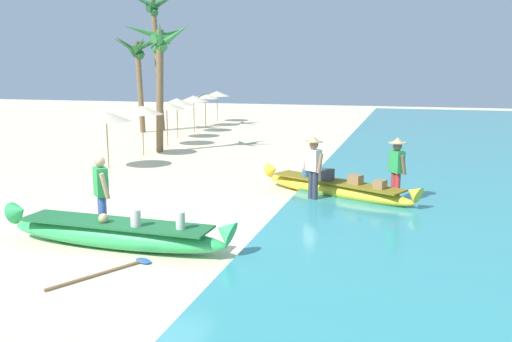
{
  "coord_description": "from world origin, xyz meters",
  "views": [
    {
      "loc": [
        5.18,
        -9.25,
        3.3
      ],
      "look_at": [
        1.7,
        2.79,
        0.9
      ],
      "focal_mm": 37.63,
      "sensor_mm": 36.0,
      "label": 1
    }
  ],
  "objects_px": {
    "palm_tree_mid_cluster": "(155,24)",
    "paddle": "(113,270)",
    "boat_yellow_midground": "(336,188)",
    "person_vendor_hatted": "(313,165)",
    "person_tourist_customer": "(101,191)",
    "person_vendor_assistant": "(396,166)",
    "palm_tree_tall_inland": "(137,54)",
    "palm_tree_leaning_seaward": "(160,50)",
    "boat_green_foreground": "(116,233)"
  },
  "relations": [
    {
      "from": "person_vendor_assistant",
      "to": "palm_tree_tall_inland",
      "type": "height_order",
      "value": "palm_tree_tall_inland"
    },
    {
      "from": "person_vendor_hatted",
      "to": "person_tourist_customer",
      "type": "bearing_deg",
      "value": -133.95
    },
    {
      "from": "person_tourist_customer",
      "to": "paddle",
      "type": "xyz_separation_m",
      "value": [
        1.26,
        -1.76,
        -0.87
      ]
    },
    {
      "from": "person_vendor_assistant",
      "to": "palm_tree_tall_inland",
      "type": "bearing_deg",
      "value": 138.02
    },
    {
      "from": "person_tourist_customer",
      "to": "person_vendor_hatted",
      "type": "bearing_deg",
      "value": 46.05
    },
    {
      "from": "palm_tree_tall_inland",
      "to": "paddle",
      "type": "relative_size",
      "value": 2.87
    },
    {
      "from": "boat_yellow_midground",
      "to": "person_tourist_customer",
      "type": "relative_size",
      "value": 2.75
    },
    {
      "from": "palm_tree_leaning_seaward",
      "to": "boat_green_foreground",
      "type": "bearing_deg",
      "value": -68.51
    },
    {
      "from": "person_vendor_assistant",
      "to": "palm_tree_mid_cluster",
      "type": "xyz_separation_m",
      "value": [
        -13.02,
        13.37,
        4.64
      ]
    },
    {
      "from": "palm_tree_tall_inland",
      "to": "paddle",
      "type": "bearing_deg",
      "value": -63.19
    },
    {
      "from": "boat_green_foreground",
      "to": "palm_tree_tall_inland",
      "type": "distance_m",
      "value": 19.27
    },
    {
      "from": "boat_green_foreground",
      "to": "palm_tree_mid_cluster",
      "type": "distance_m",
      "value": 20.62
    },
    {
      "from": "palm_tree_leaning_seaward",
      "to": "paddle",
      "type": "xyz_separation_m",
      "value": [
        4.85,
        -11.97,
        -3.98
      ]
    },
    {
      "from": "boat_yellow_midground",
      "to": "paddle",
      "type": "height_order",
      "value": "boat_yellow_midground"
    },
    {
      "from": "boat_yellow_midground",
      "to": "person_vendor_assistant",
      "type": "relative_size",
      "value": 2.65
    },
    {
      "from": "palm_tree_leaning_seaward",
      "to": "person_tourist_customer",
      "type": "bearing_deg",
      "value": -70.64
    },
    {
      "from": "person_vendor_hatted",
      "to": "palm_tree_tall_inland",
      "type": "distance_m",
      "value": 17.18
    },
    {
      "from": "palm_tree_leaning_seaward",
      "to": "person_vendor_hatted",
      "type": "bearing_deg",
      "value": -41.92
    },
    {
      "from": "palm_tree_leaning_seaward",
      "to": "paddle",
      "type": "relative_size",
      "value": 2.94
    },
    {
      "from": "palm_tree_mid_cluster",
      "to": "paddle",
      "type": "bearing_deg",
      "value": -65.73
    },
    {
      "from": "person_vendor_assistant",
      "to": "palm_tree_mid_cluster",
      "type": "height_order",
      "value": "palm_tree_mid_cluster"
    },
    {
      "from": "palm_tree_tall_inland",
      "to": "person_tourist_customer",
      "type": "bearing_deg",
      "value": -64.25
    },
    {
      "from": "person_vendor_hatted",
      "to": "palm_tree_leaning_seaward",
      "type": "xyz_separation_m",
      "value": [
        -7.2,
        6.47,
        3.04
      ]
    },
    {
      "from": "person_tourist_customer",
      "to": "person_vendor_assistant",
      "type": "xyz_separation_m",
      "value": [
        5.59,
        4.14,
        0.06
      ]
    },
    {
      "from": "palm_tree_leaning_seaward",
      "to": "palm_tree_mid_cluster",
      "type": "height_order",
      "value": "palm_tree_mid_cluster"
    },
    {
      "from": "boat_green_foreground",
      "to": "person_vendor_assistant",
      "type": "distance_m",
      "value": 6.9
    },
    {
      "from": "boat_yellow_midground",
      "to": "paddle",
      "type": "relative_size",
      "value": 2.53
    },
    {
      "from": "palm_tree_tall_inland",
      "to": "palm_tree_leaning_seaward",
      "type": "distance_m",
      "value": 7.32
    },
    {
      "from": "palm_tree_mid_cluster",
      "to": "person_vendor_assistant",
      "type": "bearing_deg",
      "value": -45.78
    },
    {
      "from": "palm_tree_tall_inland",
      "to": "paddle",
      "type": "height_order",
      "value": "palm_tree_tall_inland"
    },
    {
      "from": "palm_tree_leaning_seaward",
      "to": "palm_tree_mid_cluster",
      "type": "xyz_separation_m",
      "value": [
        -3.84,
        7.3,
        1.59
      ]
    },
    {
      "from": "palm_tree_mid_cluster",
      "to": "paddle",
      "type": "height_order",
      "value": "palm_tree_mid_cluster"
    },
    {
      "from": "palm_tree_mid_cluster",
      "to": "person_tourist_customer",
      "type": "bearing_deg",
      "value": -67.02
    },
    {
      "from": "boat_green_foreground",
      "to": "boat_yellow_midground",
      "type": "xyz_separation_m",
      "value": [
        3.39,
        5.1,
        -0.02
      ]
    },
    {
      "from": "person_tourist_customer",
      "to": "boat_green_foreground",
      "type": "bearing_deg",
      "value": -44.11
    },
    {
      "from": "boat_yellow_midground",
      "to": "person_tourist_customer",
      "type": "distance_m",
      "value": 6.06
    },
    {
      "from": "person_vendor_assistant",
      "to": "palm_tree_leaning_seaward",
      "type": "distance_m",
      "value": 11.42
    },
    {
      "from": "person_vendor_hatted",
      "to": "person_tourist_customer",
      "type": "height_order",
      "value": "person_vendor_hatted"
    },
    {
      "from": "boat_yellow_midground",
      "to": "paddle",
      "type": "bearing_deg",
      "value": -114.6
    },
    {
      "from": "person_vendor_assistant",
      "to": "person_tourist_customer",
      "type": "bearing_deg",
      "value": -143.48
    },
    {
      "from": "palm_tree_leaning_seaward",
      "to": "palm_tree_mid_cluster",
      "type": "relative_size",
      "value": 0.71
    },
    {
      "from": "person_vendor_hatted",
      "to": "palm_tree_tall_inland",
      "type": "height_order",
      "value": "palm_tree_tall_inland"
    },
    {
      "from": "boat_green_foreground",
      "to": "person_tourist_customer",
      "type": "bearing_deg",
      "value": 135.89
    },
    {
      "from": "person_tourist_customer",
      "to": "person_vendor_assistant",
      "type": "bearing_deg",
      "value": 36.52
    },
    {
      "from": "person_vendor_hatted",
      "to": "paddle",
      "type": "xyz_separation_m",
      "value": [
        -2.35,
        -5.51,
        -0.94
      ]
    },
    {
      "from": "boat_yellow_midground",
      "to": "palm_tree_leaning_seaward",
      "type": "bearing_deg",
      "value": 142.97
    },
    {
      "from": "palm_tree_mid_cluster",
      "to": "paddle",
      "type": "xyz_separation_m",
      "value": [
        8.69,
        -19.27,
        -5.57
      ]
    },
    {
      "from": "boat_green_foreground",
      "to": "palm_tree_tall_inland",
      "type": "relative_size",
      "value": 0.95
    },
    {
      "from": "boat_yellow_midground",
      "to": "paddle",
      "type": "distance_m",
      "value": 6.8
    },
    {
      "from": "boat_yellow_midground",
      "to": "person_tourist_customer",
      "type": "height_order",
      "value": "person_tourist_customer"
    }
  ]
}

